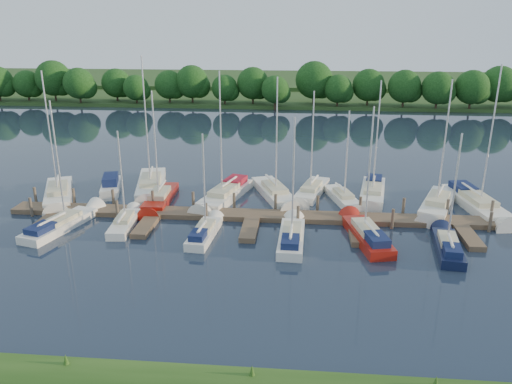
# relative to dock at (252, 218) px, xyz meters

# --- Properties ---
(ground) EXTENTS (260.00, 260.00, 0.00)m
(ground) POSITION_rel_dock_xyz_m (0.00, -7.31, -0.20)
(ground) COLOR #182030
(ground) RESTS_ON ground
(dock) EXTENTS (40.00, 6.00, 0.40)m
(dock) POSITION_rel_dock_xyz_m (0.00, 0.00, 0.00)
(dock) COLOR #4E3F2C
(dock) RESTS_ON ground
(mooring_pilings) EXTENTS (38.24, 2.84, 2.00)m
(mooring_pilings) POSITION_rel_dock_xyz_m (0.00, 1.13, 0.40)
(mooring_pilings) COLOR #473D33
(mooring_pilings) RESTS_ON ground
(far_shore) EXTENTS (180.00, 30.00, 0.60)m
(far_shore) POSITION_rel_dock_xyz_m (0.00, 67.69, 0.10)
(far_shore) COLOR #234119
(far_shore) RESTS_ON ground
(distant_hill) EXTENTS (220.00, 40.00, 1.40)m
(distant_hill) POSITION_rel_dock_xyz_m (0.00, 92.69, 0.50)
(distant_hill) COLOR #355525
(distant_hill) RESTS_ON ground
(treeline) EXTENTS (147.22, 10.23, 8.23)m
(treeline) POSITION_rel_dock_xyz_m (-1.81, 54.59, 4.00)
(treeline) COLOR #38281C
(treeline) RESTS_ON ground
(sailboat_n_0) EXTENTS (5.13, 9.01, 11.68)m
(sailboat_n_0) POSITION_rel_dock_xyz_m (-17.80, 3.68, 0.08)
(sailboat_n_0) COLOR white
(sailboat_n_0) RESTS_ON ground
(motorboat) EXTENTS (2.92, 5.78, 1.78)m
(motorboat) POSITION_rel_dock_xyz_m (-13.95, 6.31, 0.16)
(motorboat) COLOR white
(motorboat) RESTS_ON ground
(sailboat_n_2) EXTENTS (4.25, 10.19, 12.72)m
(sailboat_n_2) POSITION_rel_dock_xyz_m (-10.29, 6.91, 0.07)
(sailboat_n_2) COLOR white
(sailboat_n_2) RESTS_ON ground
(sailboat_n_3) EXTENTS (2.12, 7.91, 10.17)m
(sailboat_n_3) POSITION_rel_dock_xyz_m (-8.47, 3.35, 0.08)
(sailboat_n_3) COLOR maroon
(sailboat_n_3) RESTS_ON ground
(sailboat_n_4) EXTENTS (4.24, 9.24, 11.70)m
(sailboat_n_4) POSITION_rel_dock_xyz_m (-2.96, 4.72, 0.13)
(sailboat_n_4) COLOR white
(sailboat_n_4) RESTS_ON ground
(sailboat_n_5) EXTENTS (4.59, 8.67, 11.11)m
(sailboat_n_5) POSITION_rel_dock_xyz_m (1.48, 5.82, 0.08)
(sailboat_n_5) COLOR white
(sailboat_n_5) RESTS_ON ground
(sailboat_n_6) EXTENTS (3.48, 7.74, 9.80)m
(sailboat_n_6) POSITION_rel_dock_xyz_m (4.74, 6.71, 0.07)
(sailboat_n_6) COLOR white
(sailboat_n_6) RESTS_ON ground
(sailboat_n_7) EXTENTS (3.03, 6.58, 8.43)m
(sailboat_n_7) POSITION_rel_dock_xyz_m (7.53, 5.08, 0.07)
(sailboat_n_7) COLOR white
(sailboat_n_7) RESTS_ON ground
(sailboat_n_8) EXTENTS (3.24, 8.60, 10.76)m
(sailboat_n_8) POSITION_rel_dock_xyz_m (10.28, 6.77, 0.12)
(sailboat_n_8) COLOR white
(sailboat_n_8) RESTS_ON ground
(sailboat_n_9) EXTENTS (4.83, 8.68, 11.29)m
(sailboat_n_9) POSITION_rel_dock_xyz_m (15.27, 3.88, 0.08)
(sailboat_n_9) COLOR white
(sailboat_n_9) RESTS_ON ground
(sailboat_n_10) EXTENTS (3.66, 9.93, 12.40)m
(sailboat_n_10) POSITION_rel_dock_xyz_m (18.71, 4.43, 0.13)
(sailboat_n_10) COLOR white
(sailboat_n_10) RESTS_ON ground
(sailboat_s_0) EXTENTS (3.62, 8.01, 10.03)m
(sailboat_s_0) POSITION_rel_dock_xyz_m (-14.43, -2.69, 0.11)
(sailboat_s_0) COLOR white
(sailboat_s_0) RESTS_ON ground
(sailboat_s_1) EXTENTS (1.85, 6.05, 7.79)m
(sailboat_s_1) POSITION_rel_dock_xyz_m (-9.74, -1.99, 0.07)
(sailboat_s_1) COLOR white
(sailboat_s_1) RESTS_ON ground
(sailboat_s_2) EXTENTS (1.89, 6.21, 8.00)m
(sailboat_s_2) POSITION_rel_dock_xyz_m (-3.23, -3.41, 0.11)
(sailboat_s_2) COLOR white
(sailboat_s_2) RESTS_ON ground
(sailboat_s_3) EXTENTS (1.91, 7.28, 9.34)m
(sailboat_s_3) POSITION_rel_dock_xyz_m (3.18, -3.71, 0.12)
(sailboat_s_3) COLOR white
(sailboat_s_3) RESTS_ON ground
(sailboat_s_4) EXTENTS (3.19, 7.88, 10.06)m
(sailboat_s_4) POSITION_rel_dock_xyz_m (8.58, -2.89, 0.13)
(sailboat_s_4) COLOR maroon
(sailboat_s_4) RESTS_ON ground
(sailboat_s_5) EXTENTS (2.29, 6.69, 8.57)m
(sailboat_s_5) POSITION_rel_dock_xyz_m (13.95, -4.32, 0.12)
(sailboat_s_5) COLOR #0F1633
(sailboat_s_5) RESTS_ON ground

